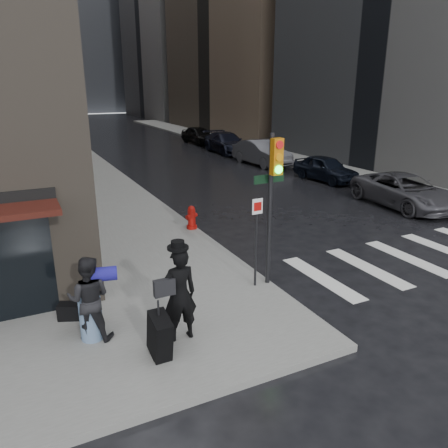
{
  "coord_description": "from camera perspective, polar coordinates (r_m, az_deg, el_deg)",
  "views": [
    {
      "loc": [
        -3.53,
        -7.41,
        4.97
      ],
      "look_at": [
        1.46,
        2.77,
        1.3
      ],
      "focal_mm": 35.0,
      "sensor_mm": 36.0,
      "label": 1
    }
  ],
  "objects": [
    {
      "name": "fire_hydrant",
      "position": [
        15.11,
        -4.25,
        0.74
      ],
      "size": [
        0.47,
        0.36,
        0.82
      ],
      "rotation": [
        0.0,
        0.0,
        0.43
      ],
      "color": "#A40F0A",
      "rests_on": "ground"
    },
    {
      "name": "ground",
      "position": [
        9.59,
        -0.56,
        -13.25
      ],
      "size": [
        140.0,
        140.0,
        0.0
      ],
      "primitive_type": "plane",
      "color": "black",
      "rests_on": "ground"
    },
    {
      "name": "parked_car_0",
      "position": [
        19.79,
        22.5,
        4.04
      ],
      "size": [
        2.66,
        5.06,
        1.36
      ],
      "primitive_type": "imported",
      "rotation": [
        0.0,
        0.0,
        -0.09
      ],
      "color": "#434248",
      "rests_on": "ground"
    },
    {
      "name": "sidewalk_right",
      "position": [
        38.7,
        0.22,
        10.67
      ],
      "size": [
        3.0,
        50.0,
        0.15
      ],
      "primitive_type": "cube",
      "color": "slate",
      "rests_on": "ground"
    },
    {
      "name": "man_overcoat",
      "position": [
        8.44,
        -6.37,
        -10.01
      ],
      "size": [
        1.07,
        1.05,
        2.09
      ],
      "rotation": [
        0.0,
        0.0,
        3.15
      ],
      "color": "black",
      "rests_on": "ground"
    },
    {
      "name": "parked_car_1",
      "position": [
        23.94,
        13.11,
        7.11
      ],
      "size": [
        1.91,
        4.02,
        1.33
      ],
      "primitive_type": "imported",
      "rotation": [
        0.0,
        0.0,
        0.09
      ],
      "color": "black",
      "rests_on": "ground"
    },
    {
      "name": "sidewalk_left",
      "position": [
        34.93,
        -20.3,
        8.78
      ],
      "size": [
        4.0,
        50.0,
        0.15
      ],
      "primitive_type": "cube",
      "color": "slate",
      "rests_on": "ground"
    },
    {
      "name": "traffic_light",
      "position": [
        10.34,
        6.2,
        4.37
      ],
      "size": [
        0.93,
        0.44,
        3.74
      ],
      "rotation": [
        0.0,
        0.0,
        0.04
      ],
      "color": "black",
      "rests_on": "ground"
    },
    {
      "name": "man_jeans",
      "position": [
        8.92,
        -17.26,
        -9.26
      ],
      "size": [
        1.19,
        1.0,
        1.72
      ],
      "rotation": [
        0.0,
        0.0,
        2.75
      ],
      "color": "black",
      "rests_on": "ground"
    },
    {
      "name": "parked_car_4",
      "position": [
        38.13,
        -3.3,
        11.52
      ],
      "size": [
        2.01,
        4.39,
        1.46
      ],
      "primitive_type": "imported",
      "rotation": [
        0.0,
        0.0,
        0.07
      ],
      "color": "black",
      "rests_on": "ground"
    },
    {
      "name": "crosswalk",
      "position": [
        14.73,
        24.95,
        -3.51
      ],
      "size": [
        8.5,
        3.0,
        0.01
      ],
      "color": "silver",
      "rests_on": "ground"
    },
    {
      "name": "bldg_distant",
      "position": [
        86.64,
        -21.54,
        24.11
      ],
      "size": [
        40.0,
        12.0,
        32.0
      ],
      "primitive_type": "cube",
      "color": "slate",
      "rests_on": "ground"
    },
    {
      "name": "parked_car_3",
      "position": [
        33.04,
        0.3,
        10.58
      ],
      "size": [
        2.23,
        5.16,
        1.48
      ],
      "primitive_type": "imported",
      "rotation": [
        0.0,
        0.0,
        -0.03
      ],
      "color": "black",
      "rests_on": "ground"
    },
    {
      "name": "bldg_right_far",
      "position": [
        72.16,
        -1.98,
        23.91
      ],
      "size": [
        22.0,
        20.0,
        25.0
      ],
      "primitive_type": "cube",
      "color": "slate",
      "rests_on": "ground"
    },
    {
      "name": "parked_car_2",
      "position": [
        28.07,
        4.94,
        9.27
      ],
      "size": [
        1.93,
        4.78,
        1.54
      ],
      "primitive_type": "imported",
      "rotation": [
        0.0,
        0.0,
        0.07
      ],
      "color": "#505055",
      "rests_on": "ground"
    }
  ]
}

